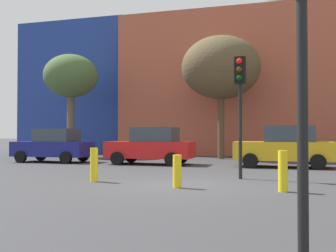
{
  "coord_description": "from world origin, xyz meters",
  "views": [
    {
      "loc": [
        2.91,
        -11.24,
        1.49
      ],
      "look_at": [
        -2.6,
        7.99,
        1.89
      ],
      "focal_mm": 42.24,
      "sensor_mm": 36.0,
      "label": 1
    }
  ],
  "objects_px": {
    "parked_car_0": "(54,146)",
    "bare_tree_2": "(221,68)",
    "bare_tree_0": "(71,77)",
    "bollard_yellow_1": "(94,165)",
    "traffic_light_near_right": "(302,2)",
    "bollard_yellow_0": "(177,171)",
    "traffic_light_island": "(240,89)",
    "parked_car_1": "(151,146)",
    "bollard_yellow_2": "(283,171)",
    "parked_car_2": "(285,147)"
  },
  "relations": [
    {
      "from": "parked_car_1",
      "to": "traffic_light_near_right",
      "type": "height_order",
      "value": "traffic_light_near_right"
    },
    {
      "from": "parked_car_2",
      "to": "bollard_yellow_1",
      "type": "relative_size",
      "value": 4.07
    },
    {
      "from": "parked_car_2",
      "to": "traffic_light_island",
      "type": "distance_m",
      "value": 5.76
    },
    {
      "from": "parked_car_1",
      "to": "traffic_light_island",
      "type": "height_order",
      "value": "traffic_light_island"
    },
    {
      "from": "bare_tree_2",
      "to": "bollard_yellow_1",
      "type": "height_order",
      "value": "bare_tree_2"
    },
    {
      "from": "bare_tree_0",
      "to": "bollard_yellow_1",
      "type": "distance_m",
      "value": 15.04
    },
    {
      "from": "parked_car_0",
      "to": "parked_car_2",
      "type": "relative_size",
      "value": 0.95
    },
    {
      "from": "parked_car_2",
      "to": "bollard_yellow_0",
      "type": "bearing_deg",
      "value": 69.56
    },
    {
      "from": "bare_tree_0",
      "to": "parked_car_0",
      "type": "bearing_deg",
      "value": -69.73
    },
    {
      "from": "bollard_yellow_0",
      "to": "bollard_yellow_1",
      "type": "relative_size",
      "value": 0.86
    },
    {
      "from": "bare_tree_2",
      "to": "bollard_yellow_1",
      "type": "bearing_deg",
      "value": -99.82
    },
    {
      "from": "bare_tree_2",
      "to": "traffic_light_island",
      "type": "bearing_deg",
      "value": -78.28
    },
    {
      "from": "traffic_light_island",
      "to": "bollard_yellow_2",
      "type": "distance_m",
      "value": 3.85
    },
    {
      "from": "bare_tree_0",
      "to": "bollard_yellow_0",
      "type": "distance_m",
      "value": 17.2
    },
    {
      "from": "bollard_yellow_1",
      "to": "bollard_yellow_2",
      "type": "bearing_deg",
      "value": -6.51
    },
    {
      "from": "bare_tree_0",
      "to": "bollard_yellow_2",
      "type": "height_order",
      "value": "bare_tree_0"
    },
    {
      "from": "bare_tree_2",
      "to": "bollard_yellow_1",
      "type": "xyz_separation_m",
      "value": [
        -2.16,
        -12.46,
        -4.95
      ]
    },
    {
      "from": "parked_car_2",
      "to": "traffic_light_island",
      "type": "height_order",
      "value": "traffic_light_island"
    },
    {
      "from": "bare_tree_2",
      "to": "bollard_yellow_0",
      "type": "xyz_separation_m",
      "value": [
        0.71,
        -13.13,
        -5.02
      ]
    },
    {
      "from": "traffic_light_near_right",
      "to": "bollard_yellow_2",
      "type": "distance_m",
      "value": 6.52
    },
    {
      "from": "parked_car_0",
      "to": "bare_tree_0",
      "type": "xyz_separation_m",
      "value": [
        -1.78,
        4.83,
        4.37
      ]
    },
    {
      "from": "parked_car_0",
      "to": "bare_tree_2",
      "type": "height_order",
      "value": "bare_tree_2"
    },
    {
      "from": "parked_car_2",
      "to": "bare_tree_2",
      "type": "distance_m",
      "value": 7.86
    },
    {
      "from": "bare_tree_2",
      "to": "traffic_light_near_right",
      "type": "bearing_deg",
      "value": -79.07
    },
    {
      "from": "parked_car_1",
      "to": "bollard_yellow_0",
      "type": "height_order",
      "value": "parked_car_1"
    },
    {
      "from": "traffic_light_island",
      "to": "bollard_yellow_0",
      "type": "height_order",
      "value": "traffic_light_island"
    },
    {
      "from": "parked_car_2",
      "to": "traffic_light_island",
      "type": "relative_size",
      "value": 1.06
    },
    {
      "from": "parked_car_1",
      "to": "bollard_yellow_1",
      "type": "bearing_deg",
      "value": 93.95
    },
    {
      "from": "parked_car_0",
      "to": "bollard_yellow_0",
      "type": "height_order",
      "value": "parked_car_0"
    },
    {
      "from": "bollard_yellow_0",
      "to": "bollard_yellow_2",
      "type": "distance_m",
      "value": 2.81
    },
    {
      "from": "bollard_yellow_1",
      "to": "traffic_light_near_right",
      "type": "bearing_deg",
      "value": -48.84
    },
    {
      "from": "bare_tree_2",
      "to": "parked_car_0",
      "type": "bearing_deg",
      "value": -146.87
    },
    {
      "from": "traffic_light_near_right",
      "to": "parked_car_1",
      "type": "bearing_deg",
      "value": -158.46
    },
    {
      "from": "traffic_light_near_right",
      "to": "bollard_yellow_0",
      "type": "height_order",
      "value": "traffic_light_near_right"
    },
    {
      "from": "traffic_light_island",
      "to": "bollard_yellow_0",
      "type": "xyz_separation_m",
      "value": [
        -1.46,
        -2.67,
        -2.53
      ]
    },
    {
      "from": "parked_car_0",
      "to": "bollard_yellow_0",
      "type": "bearing_deg",
      "value": 138.28
    },
    {
      "from": "parked_car_2",
      "to": "traffic_light_near_right",
      "type": "bearing_deg",
      "value": 90.29
    },
    {
      "from": "traffic_light_near_right",
      "to": "bare_tree_2",
      "type": "xyz_separation_m",
      "value": [
        -3.7,
        19.16,
        2.54
      ]
    },
    {
      "from": "parked_car_1",
      "to": "bollard_yellow_0",
      "type": "bearing_deg",
      "value": 113.16
    },
    {
      "from": "parked_car_2",
      "to": "bare_tree_2",
      "type": "bearing_deg",
      "value": -55.51
    },
    {
      "from": "parked_car_0",
      "to": "traffic_light_near_right",
      "type": "height_order",
      "value": "traffic_light_near_right"
    },
    {
      "from": "parked_car_0",
      "to": "traffic_light_near_right",
      "type": "distance_m",
      "value": 18.33
    },
    {
      "from": "bare_tree_0",
      "to": "bollard_yellow_2",
      "type": "distance_m",
      "value": 19.02
    },
    {
      "from": "bollard_yellow_1",
      "to": "parked_car_0",
      "type": "bearing_deg",
      "value": 129.63
    },
    {
      "from": "traffic_light_near_right",
      "to": "bollard_yellow_0",
      "type": "distance_m",
      "value": 7.17
    },
    {
      "from": "traffic_light_island",
      "to": "bollard_yellow_1",
      "type": "xyz_separation_m",
      "value": [
        -4.33,
        -1.99,
        -2.46
      ]
    },
    {
      "from": "bare_tree_2",
      "to": "bollard_yellow_0",
      "type": "relative_size",
      "value": 8.12
    },
    {
      "from": "parked_car_1",
      "to": "traffic_light_near_right",
      "type": "relative_size",
      "value": 1.05
    },
    {
      "from": "bare_tree_2",
      "to": "bollard_yellow_1",
      "type": "distance_m",
      "value": 13.58
    },
    {
      "from": "parked_car_2",
      "to": "bollard_yellow_0",
      "type": "distance_m",
      "value": 8.39
    }
  ]
}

